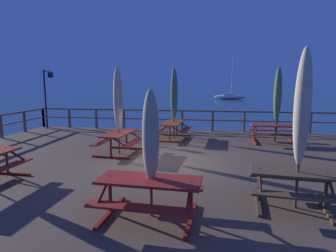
{
  "coord_description": "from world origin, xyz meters",
  "views": [
    {
      "loc": [
        1.53,
        -8.99,
        3.38
      ],
      "look_at": [
        0.0,
        0.89,
        1.8
      ],
      "focal_mm": 30.3,
      "sensor_mm": 36.0,
      "label": 1
    }
  ],
  "objects_px": {
    "picnic_table_back_left": "(149,189)",
    "sailboat_distant": "(230,97)",
    "patio_umbrella_tall_back_left": "(174,94)",
    "patio_umbrella_short_front": "(306,106)",
    "picnic_table_mid_centre": "(275,130)",
    "picnic_table_front_left": "(292,181)",
    "patio_umbrella_tall_mid_right": "(278,95)",
    "patio_umbrella_tall_mid_left": "(151,137)",
    "patio_umbrella_tall_back_right": "(118,99)",
    "picnic_table_back_right": "(119,138)",
    "picnic_table_front_right": "(173,127)",
    "lamp_post_hooked": "(47,90)",
    "patio_umbrella_short_back": "(302,108)"
  },
  "relations": [
    {
      "from": "picnic_table_back_left",
      "to": "sailboat_distant",
      "type": "distance_m",
      "value": 51.13
    },
    {
      "from": "patio_umbrella_tall_back_left",
      "to": "patio_umbrella_short_front",
      "type": "relative_size",
      "value": 1.15
    },
    {
      "from": "picnic_table_mid_centre",
      "to": "sailboat_distant",
      "type": "bearing_deg",
      "value": 89.05
    },
    {
      "from": "patio_umbrella_tall_back_left",
      "to": "patio_umbrella_short_front",
      "type": "height_order",
      "value": "patio_umbrella_tall_back_left"
    },
    {
      "from": "picnic_table_front_left",
      "to": "patio_umbrella_tall_mid_right",
      "type": "xyz_separation_m",
      "value": [
        1.04,
        6.52,
        1.48
      ]
    },
    {
      "from": "picnic_table_front_left",
      "to": "patio_umbrella_tall_mid_left",
      "type": "relative_size",
      "value": 0.73
    },
    {
      "from": "picnic_table_mid_centre",
      "to": "patio_umbrella_tall_back_left",
      "type": "xyz_separation_m",
      "value": [
        -4.33,
        0.23,
        1.45
      ]
    },
    {
      "from": "patio_umbrella_tall_back_left",
      "to": "patio_umbrella_tall_mid_left",
      "type": "bearing_deg",
      "value": -85.72
    },
    {
      "from": "patio_umbrella_tall_back_right",
      "to": "patio_umbrella_tall_mid_left",
      "type": "xyz_separation_m",
      "value": [
        2.15,
        -4.51,
        -0.42
      ]
    },
    {
      "from": "picnic_table_mid_centre",
      "to": "patio_umbrella_short_front",
      "type": "height_order",
      "value": "patio_umbrella_short_front"
    },
    {
      "from": "picnic_table_back_left",
      "to": "patio_umbrella_short_front",
      "type": "xyz_separation_m",
      "value": [
        4.31,
        5.32,
        1.19
      ]
    },
    {
      "from": "picnic_table_back_right",
      "to": "patio_umbrella_tall_mid_right",
      "type": "relative_size",
      "value": 0.59
    },
    {
      "from": "patio_umbrella_tall_back_right",
      "to": "patio_umbrella_short_front",
      "type": "relative_size",
      "value": 1.13
    },
    {
      "from": "picnic_table_back_right",
      "to": "picnic_table_front_right",
      "type": "relative_size",
      "value": 0.95
    },
    {
      "from": "picnic_table_back_left",
      "to": "patio_umbrella_tall_back_right",
      "type": "distance_m",
      "value": 5.25
    },
    {
      "from": "lamp_post_hooked",
      "to": "picnic_table_mid_centre",
      "type": "bearing_deg",
      "value": -9.04
    },
    {
      "from": "patio_umbrella_short_front",
      "to": "patio_umbrella_short_back",
      "type": "bearing_deg",
      "value": -107.79
    },
    {
      "from": "picnic_table_front_left",
      "to": "picnic_table_front_right",
      "type": "distance_m",
      "value": 7.41
    },
    {
      "from": "picnic_table_front_right",
      "to": "patio_umbrella_tall_back_right",
      "type": "height_order",
      "value": "patio_umbrella_tall_back_right"
    },
    {
      "from": "patio_umbrella_short_front",
      "to": "lamp_post_hooked",
      "type": "bearing_deg",
      "value": 162.03
    },
    {
      "from": "picnic_table_front_left",
      "to": "patio_umbrella_tall_mid_left",
      "type": "xyz_separation_m",
      "value": [
        -2.78,
        -0.86,
        1.0
      ]
    },
    {
      "from": "picnic_table_back_left",
      "to": "patio_umbrella_tall_mid_right",
      "type": "xyz_separation_m",
      "value": [
        3.84,
        7.46,
        1.47
      ]
    },
    {
      "from": "picnic_table_back_left",
      "to": "sailboat_distant",
      "type": "height_order",
      "value": "sailboat_distant"
    },
    {
      "from": "patio_umbrella_tall_back_right",
      "to": "picnic_table_back_left",
      "type": "bearing_deg",
      "value": -65.07
    },
    {
      "from": "picnic_table_back_right",
      "to": "sailboat_distant",
      "type": "relative_size",
      "value": 0.24
    },
    {
      "from": "patio_umbrella_tall_mid_left",
      "to": "patio_umbrella_tall_back_left",
      "type": "height_order",
      "value": "patio_umbrella_tall_back_left"
    },
    {
      "from": "picnic_table_mid_centre",
      "to": "patio_umbrella_tall_mid_left",
      "type": "distance_m",
      "value": 8.28
    },
    {
      "from": "sailboat_distant",
      "to": "patio_umbrella_tall_mid_left",
      "type": "bearing_deg",
      "value": -95.04
    },
    {
      "from": "picnic_table_back_right",
      "to": "patio_umbrella_tall_back_left",
      "type": "relative_size",
      "value": 0.6
    },
    {
      "from": "patio_umbrella_short_back",
      "to": "patio_umbrella_tall_back_right",
      "type": "bearing_deg",
      "value": 143.47
    },
    {
      "from": "patio_umbrella_short_back",
      "to": "lamp_post_hooked",
      "type": "relative_size",
      "value": 1.01
    },
    {
      "from": "patio_umbrella_short_front",
      "to": "picnic_table_back_right",
      "type": "bearing_deg",
      "value": -173.99
    },
    {
      "from": "patio_umbrella_short_back",
      "to": "sailboat_distant",
      "type": "bearing_deg",
      "value": 88.14
    },
    {
      "from": "patio_umbrella_tall_mid_right",
      "to": "lamp_post_hooked",
      "type": "relative_size",
      "value": 1.0
    },
    {
      "from": "picnic_table_mid_centre",
      "to": "patio_umbrella_short_front",
      "type": "relative_size",
      "value": 0.72
    },
    {
      "from": "patio_umbrella_tall_mid_left",
      "to": "patio_umbrella_tall_mid_right",
      "type": "distance_m",
      "value": 8.33
    },
    {
      "from": "picnic_table_front_left",
      "to": "patio_umbrella_short_front",
      "type": "height_order",
      "value": "patio_umbrella_short_front"
    },
    {
      "from": "picnic_table_front_right",
      "to": "patio_umbrella_short_back",
      "type": "relative_size",
      "value": 0.61
    },
    {
      "from": "patio_umbrella_short_back",
      "to": "patio_umbrella_tall_mid_right",
      "type": "height_order",
      "value": "patio_umbrella_short_back"
    },
    {
      "from": "patio_umbrella_tall_back_right",
      "to": "patio_umbrella_tall_back_left",
      "type": "height_order",
      "value": "patio_umbrella_tall_back_left"
    },
    {
      "from": "picnic_table_front_right",
      "to": "patio_umbrella_tall_mid_right",
      "type": "height_order",
      "value": "patio_umbrella_tall_mid_right"
    },
    {
      "from": "picnic_table_back_right",
      "to": "picnic_table_front_right",
      "type": "xyz_separation_m",
      "value": [
        1.58,
        2.89,
        0.0
      ]
    },
    {
      "from": "patio_umbrella_tall_back_right",
      "to": "picnic_table_mid_centre",
      "type": "bearing_deg",
      "value": 25.31
    },
    {
      "from": "patio_umbrella_short_back",
      "to": "patio_umbrella_tall_mid_left",
      "type": "xyz_separation_m",
      "value": [
        -2.86,
        -0.8,
        -0.5
      ]
    },
    {
      "from": "picnic_table_back_right",
      "to": "lamp_post_hooked",
      "type": "distance_m",
      "value": 7.32
    },
    {
      "from": "patio_umbrella_tall_mid_right",
      "to": "sailboat_distant",
      "type": "xyz_separation_m",
      "value": [
        0.66,
        43.46,
        -2.32
      ]
    },
    {
      "from": "patio_umbrella_tall_mid_left",
      "to": "patio_umbrella_tall_mid_right",
      "type": "relative_size",
      "value": 0.77
    },
    {
      "from": "picnic_table_back_left",
      "to": "picnic_table_mid_centre",
      "type": "relative_size",
      "value": 1.02
    },
    {
      "from": "picnic_table_back_right",
      "to": "patio_umbrella_short_front",
      "type": "distance_m",
      "value": 6.6
    },
    {
      "from": "picnic_table_mid_centre",
      "to": "patio_umbrella_tall_mid_right",
      "type": "height_order",
      "value": "patio_umbrella_tall_mid_right"
    }
  ]
}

